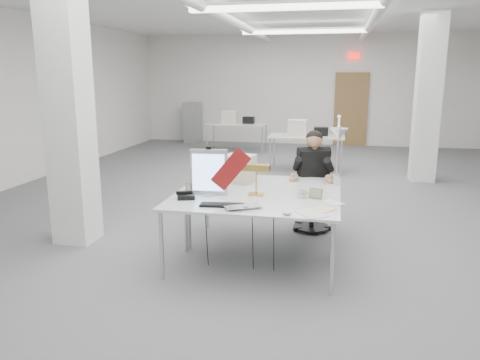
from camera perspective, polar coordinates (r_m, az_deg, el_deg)
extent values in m
cube|color=#58585A|center=(7.40, 4.84, -3.39)|extent=(10.00, 14.00, 0.02)
cube|color=silver|center=(14.10, 8.51, 10.82)|extent=(10.00, 0.02, 3.20)
cube|color=white|center=(5.97, -20.14, 7.75)|extent=(0.45, 0.45, 3.20)
cube|color=white|center=(9.71, 21.92, 9.25)|extent=(0.45, 0.45, 3.20)
cube|color=brown|center=(14.04, 13.36, 8.36)|extent=(0.95, 0.08, 2.10)
cube|color=red|center=(13.97, 13.69, 14.49)|extent=(0.32, 0.06, 0.16)
cylinder|color=silver|center=(7.41, -4.55, 20.31)|extent=(0.16, 13.60, 0.16)
cylinder|color=silver|center=(7.15, 17.27, 20.08)|extent=(0.16, 13.60, 0.16)
cube|color=white|center=(7.17, 5.31, 20.23)|extent=(2.80, 0.14, 0.08)
cube|color=white|center=(11.13, 7.78, 17.48)|extent=(2.80, 0.14, 0.08)
cube|color=silver|center=(4.81, 1.36, -2.90)|extent=(1.80, 0.90, 0.02)
cube|color=silver|center=(5.67, 3.01, -0.49)|extent=(1.80, 0.90, 0.02)
cube|color=silver|center=(10.16, 8.12, 5.28)|extent=(1.60, 0.80, 0.02)
cube|color=silver|center=(12.61, -0.37, 6.84)|extent=(1.60, 0.80, 0.02)
cube|color=gray|center=(14.45, -5.80, 6.96)|extent=(0.45, 0.55, 1.20)
cube|color=#B4B3B8|center=(5.07, -3.82, 0.95)|extent=(0.41, 0.07, 0.50)
cube|color=maroon|center=(4.97, -1.13, 1.32)|extent=(0.43, 0.10, 0.47)
cube|color=black|center=(4.68, -2.23, -3.06)|extent=(0.45, 0.19, 0.02)
imported|color=#BCBDC1|center=(4.53, 0.69, -3.53)|extent=(0.44, 0.40, 0.03)
ellipsoid|color=#A5A5AA|center=(4.40, 5.75, -4.07)|extent=(0.09, 0.06, 0.03)
cube|color=black|center=(4.99, -6.57, -2.00)|extent=(0.23, 0.21, 0.05)
cube|color=olive|center=(5.25, -5.98, -0.89)|extent=(0.14, 0.04, 0.11)
cube|color=#B4834D|center=(5.01, 9.22, -1.63)|extent=(0.15, 0.07, 0.11)
cylinder|color=#B6B6BB|center=(5.02, 7.68, -1.62)|extent=(0.10, 0.06, 0.10)
cube|color=silver|center=(4.47, 8.71, -4.06)|extent=(0.35, 0.37, 0.01)
cube|color=#E1D786|center=(4.60, 10.01, -3.62)|extent=(0.27, 0.28, 0.01)
cube|color=silver|center=(4.88, 11.19, -2.73)|extent=(0.27, 0.27, 0.01)
cube|color=beige|center=(5.69, -0.12, 1.39)|extent=(0.40, 0.38, 0.33)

